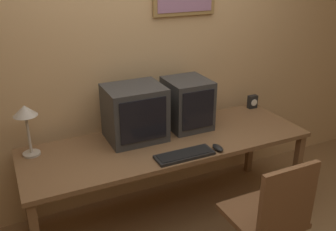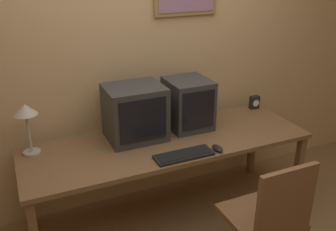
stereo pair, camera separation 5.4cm
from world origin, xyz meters
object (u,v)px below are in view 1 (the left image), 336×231
at_px(monitor_left, 135,113).
at_px(monitor_right, 187,103).
at_px(desk_lamp, 26,116).
at_px(mouse_near_keyboard, 218,148).
at_px(office_chair, 267,227).
at_px(keyboard_main, 184,155).
at_px(desk_clock, 252,102).

xyz_separation_m(monitor_left, monitor_right, (0.48, 0.03, -0.01)).
height_order(monitor_left, desk_lamp, monitor_left).
relative_size(mouse_near_keyboard, office_chair, 0.13).
height_order(monitor_left, keyboard_main, monitor_left).
relative_size(monitor_left, desk_lamp, 1.15).
xyz_separation_m(monitor_right, mouse_near_keyboard, (0.01, -0.48, -0.19)).
distance_m(keyboard_main, desk_clock, 1.18).
bearing_deg(desk_lamp, mouse_near_keyboard, -22.37).
relative_size(monitor_left, office_chair, 0.47).
relative_size(keyboard_main, mouse_near_keyboard, 3.71).
distance_m(mouse_near_keyboard, office_chair, 0.66).
height_order(keyboard_main, desk_clock, desk_clock).
relative_size(monitor_left, desk_clock, 3.57).
relative_size(desk_lamp, office_chair, 0.41).
bearing_deg(office_chair, mouse_near_keyboard, 95.99).
bearing_deg(monitor_right, keyboard_main, -119.89).
bearing_deg(mouse_near_keyboard, keyboard_main, 175.82).
bearing_deg(keyboard_main, desk_clock, 28.78).
relative_size(desk_clock, office_chair, 0.13).
distance_m(monitor_left, mouse_near_keyboard, 0.69).
distance_m(monitor_right, desk_clock, 0.78).
relative_size(keyboard_main, desk_clock, 3.53).
distance_m(keyboard_main, desk_lamp, 1.16).
distance_m(mouse_near_keyboard, desk_clock, 0.96).
relative_size(monitor_right, mouse_near_keyboard, 3.49).
xyz_separation_m(monitor_right, desk_lamp, (-1.27, 0.04, 0.10)).
relative_size(monitor_right, office_chair, 0.44).
distance_m(monitor_right, office_chair, 1.17).
bearing_deg(desk_lamp, desk_clock, 1.76).
bearing_deg(keyboard_main, office_chair, -60.10).
distance_m(desk_clock, office_chair, 1.39).
xyz_separation_m(keyboard_main, mouse_near_keyboard, (0.27, -0.02, 0.01)).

